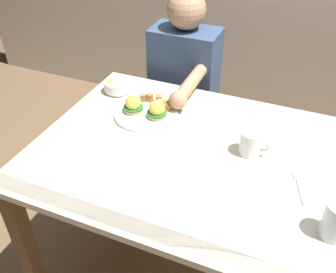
{
  "coord_description": "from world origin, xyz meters",
  "views": [
    {
      "loc": [
        0.33,
        -1.04,
        1.62
      ],
      "look_at": [
        -0.11,
        0.0,
        0.78
      ],
      "focal_mm": 40.25,
      "sensor_mm": 36.0,
      "label": 1
    }
  ],
  "objects_px": {
    "fork": "(300,186)",
    "diner_person": "(183,86)",
    "fruit_bowl": "(117,86)",
    "coffee_mug": "(251,142)",
    "eggs_benedict_plate": "(147,110)",
    "water_glass_near": "(336,223)",
    "dining_table": "(194,173)"
  },
  "relations": [
    {
      "from": "fork",
      "to": "diner_person",
      "type": "bearing_deg",
      "value": 135.78
    },
    {
      "from": "fruit_bowl",
      "to": "coffee_mug",
      "type": "bearing_deg",
      "value": -17.36
    },
    {
      "from": "coffee_mug",
      "to": "diner_person",
      "type": "height_order",
      "value": "diner_person"
    },
    {
      "from": "eggs_benedict_plate",
      "to": "diner_person",
      "type": "xyz_separation_m",
      "value": [
        -0.01,
        0.45,
        -0.12
      ]
    },
    {
      "from": "water_glass_near",
      "to": "fruit_bowl",
      "type": "bearing_deg",
      "value": 153.37
    },
    {
      "from": "coffee_mug",
      "to": "diner_person",
      "type": "bearing_deg",
      "value": 131.24
    },
    {
      "from": "water_glass_near",
      "to": "diner_person",
      "type": "bearing_deg",
      "value": 133.51
    },
    {
      "from": "fruit_bowl",
      "to": "fork",
      "type": "bearing_deg",
      "value": -20.36
    },
    {
      "from": "fork",
      "to": "water_glass_near",
      "type": "height_order",
      "value": "water_glass_near"
    },
    {
      "from": "eggs_benedict_plate",
      "to": "coffee_mug",
      "type": "bearing_deg",
      "value": -10.19
    },
    {
      "from": "fruit_bowl",
      "to": "water_glass_near",
      "type": "height_order",
      "value": "water_glass_near"
    },
    {
      "from": "eggs_benedict_plate",
      "to": "fruit_bowl",
      "type": "xyz_separation_m",
      "value": [
        -0.21,
        0.13,
        0.0
      ]
    },
    {
      "from": "dining_table",
      "to": "fruit_bowl",
      "type": "height_order",
      "value": "fruit_bowl"
    },
    {
      "from": "water_glass_near",
      "to": "dining_table",
      "type": "bearing_deg",
      "value": 157.1
    },
    {
      "from": "fruit_bowl",
      "to": "diner_person",
      "type": "distance_m",
      "value": 0.4
    },
    {
      "from": "coffee_mug",
      "to": "water_glass_near",
      "type": "distance_m",
      "value": 0.41
    },
    {
      "from": "eggs_benedict_plate",
      "to": "fruit_bowl",
      "type": "height_order",
      "value": "eggs_benedict_plate"
    },
    {
      "from": "fruit_bowl",
      "to": "dining_table",
      "type": "bearing_deg",
      "value": -30.21
    },
    {
      "from": "fork",
      "to": "diner_person",
      "type": "distance_m",
      "value": 0.92
    },
    {
      "from": "coffee_mug",
      "to": "fork",
      "type": "relative_size",
      "value": 0.73
    },
    {
      "from": "coffee_mug",
      "to": "water_glass_near",
      "type": "height_order",
      "value": "water_glass_near"
    },
    {
      "from": "dining_table",
      "to": "fruit_bowl",
      "type": "distance_m",
      "value": 0.58
    },
    {
      "from": "dining_table",
      "to": "coffee_mug",
      "type": "xyz_separation_m",
      "value": [
        0.19,
        0.07,
        0.16
      ]
    },
    {
      "from": "eggs_benedict_plate",
      "to": "water_glass_near",
      "type": "distance_m",
      "value": 0.84
    },
    {
      "from": "water_glass_near",
      "to": "diner_person",
      "type": "distance_m",
      "value": 1.12
    },
    {
      "from": "fruit_bowl",
      "to": "eggs_benedict_plate",
      "type": "bearing_deg",
      "value": -30.88
    },
    {
      "from": "dining_table",
      "to": "eggs_benedict_plate",
      "type": "bearing_deg",
      "value": 150.33
    },
    {
      "from": "coffee_mug",
      "to": "dining_table",
      "type": "bearing_deg",
      "value": -159.42
    },
    {
      "from": "dining_table",
      "to": "coffee_mug",
      "type": "relative_size",
      "value": 10.76
    },
    {
      "from": "diner_person",
      "to": "eggs_benedict_plate",
      "type": "bearing_deg",
      "value": -89.29
    },
    {
      "from": "eggs_benedict_plate",
      "to": "fruit_bowl",
      "type": "bearing_deg",
      "value": 149.12
    },
    {
      "from": "fork",
      "to": "water_glass_near",
      "type": "xyz_separation_m",
      "value": [
        0.11,
        -0.17,
        0.05
      ]
    }
  ]
}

